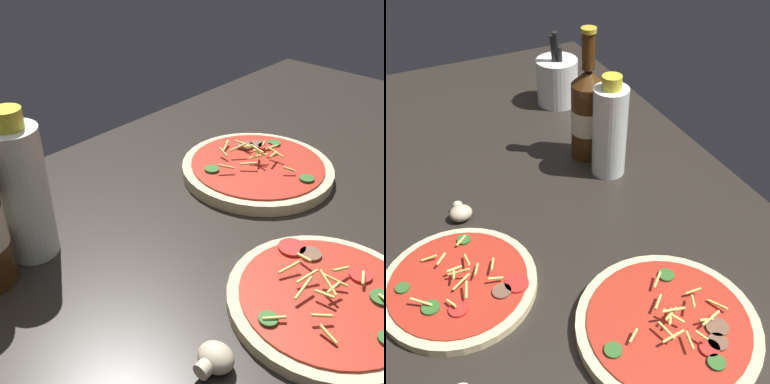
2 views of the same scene
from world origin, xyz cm
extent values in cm
cube|color=#28231E|center=(0.00, 0.00, 1.25)|extent=(160.00, 90.00, 2.50)
cylinder|color=beige|center=(-0.39, -10.93, 3.22)|extent=(23.23, 23.23, 1.43)
cylinder|color=#B22D1E|center=(-0.39, -10.93, 4.08)|extent=(20.44, 20.44, 0.30)
cylinder|color=brown|center=(4.85, -5.76, 4.43)|extent=(2.76, 2.76, 0.40)
cylinder|color=red|center=(4.39, -3.32, 4.43)|extent=(3.55, 3.55, 0.40)
cylinder|color=#336628|center=(-7.76, -7.98, 4.43)|extent=(2.17, 2.17, 0.40)
cylinder|color=red|center=(5.35, -12.21, 4.43)|extent=(2.69, 2.69, 0.40)
cylinder|color=#336628|center=(3.42, -15.62, 4.43)|extent=(2.55, 2.55, 0.40)
cylinder|color=#EADB6B|center=(-0.31, -11.34, 5.67)|extent=(2.10, 0.77, 0.82)
cylinder|color=#EADB6B|center=(1.47, -10.63, 5.41)|extent=(1.45, 3.03, 1.30)
cylinder|color=#EADB6B|center=(-0.04, -10.58, 5.94)|extent=(1.67, 3.17, 1.47)
cylinder|color=#EADB6B|center=(3.43, -10.42, 5.59)|extent=(2.65, 1.13, 0.99)
cylinder|color=#EADB6B|center=(-4.28, -12.29, 5.29)|extent=(1.88, 1.95, 0.60)
cylinder|color=#EADB6B|center=(-0.24, -5.57, 5.25)|extent=(2.93, 1.43, 0.96)
cylinder|color=#EADB6B|center=(-2.23, -8.82, 5.58)|extent=(3.33, 0.36, 1.38)
cylinder|color=#EADB6B|center=(4.42, -12.87, 5.07)|extent=(1.99, 1.18, 0.60)
cylinder|color=#EADB6B|center=(-0.15, -8.01, 5.31)|extent=(2.88, 1.43, 1.14)
cylinder|color=#EADB6B|center=(-7.46, -8.52, 4.77)|extent=(2.02, 2.07, 0.51)
cylinder|color=#EADB6B|center=(-5.70, -13.88, 4.86)|extent=(0.89, 2.43, 0.95)
cylinder|color=#EADB6B|center=(2.84, -5.94, 5.24)|extent=(0.79, 2.22, 0.67)
cylinder|color=#EADB6B|center=(-1.35, -10.98, 5.42)|extent=(0.63, 2.32, 0.51)
cylinder|color=beige|center=(19.57, 12.87, 3.42)|extent=(25.22, 25.22, 1.83)
cylinder|color=#B22D1E|center=(19.57, 12.87, 4.48)|extent=(22.19, 22.19, 0.30)
cylinder|color=brown|center=(23.18, 18.12, 4.83)|extent=(3.02, 3.02, 0.40)
cylinder|color=#336628|center=(20.33, 3.99, 4.83)|extent=(2.35, 2.35, 0.40)
cylinder|color=#336628|center=(27.34, 14.79, 4.83)|extent=(2.29, 2.29, 0.40)
cylinder|color=brown|center=(25.05, 16.77, 4.83)|extent=(2.66, 2.66, 0.40)
cylinder|color=#336628|center=(12.65, 17.03, 4.83)|extent=(2.38, 2.38, 0.40)
cylinder|color=red|center=(25.33, 15.25, 4.83)|extent=(2.63, 2.63, 0.40)
cylinder|color=#EADB6B|center=(19.95, 13.23, 6.15)|extent=(2.86, 1.93, 0.84)
cylinder|color=#EADB6B|center=(21.42, 11.13, 6.15)|extent=(2.95, 0.97, 0.62)
cylinder|color=#EADB6B|center=(17.32, 18.39, 5.72)|extent=(0.90, 2.27, 0.98)
cylinder|color=#EADB6B|center=(16.84, 12.84, 5.72)|extent=(2.20, 2.39, 0.58)
cylinder|color=#EADB6B|center=(13.49, 14.82, 5.81)|extent=(2.04, 2.32, 0.91)
cylinder|color=#EADB6B|center=(22.52, 11.46, 6.13)|extent=(0.43, 3.16, 1.14)
cylinder|color=#EADB6B|center=(22.10, 17.74, 5.72)|extent=(1.07, 3.28, 0.72)
cylinder|color=#EADB6B|center=(19.75, 12.87, 6.61)|extent=(1.15, 2.25, 0.82)
cylinder|color=#EADB6B|center=(21.90, 17.17, 5.47)|extent=(0.59, 2.25, 0.97)
cylinder|color=#EADB6B|center=(19.72, 13.26, 7.17)|extent=(1.17, 3.08, 0.52)
cylinder|color=#EADB6B|center=(19.21, 16.82, 6.43)|extent=(2.60, 1.77, 1.25)
cylinder|color=#EADB6B|center=(20.39, 20.26, 5.21)|extent=(2.91, 1.54, 0.89)
cylinder|color=#EADB6B|center=(19.71, 12.92, 5.89)|extent=(2.70, 2.26, 0.97)
cylinder|color=#EADB6B|center=(23.95, 14.84, 6.04)|extent=(1.82, 1.05, 0.44)
cylinder|color=#EADB6B|center=(23.85, 13.07, 5.96)|extent=(2.66, 1.10, 0.44)
cylinder|color=#EADB6B|center=(19.94, 7.12, 5.57)|extent=(1.41, 1.94, 0.85)
cylinder|color=silver|center=(-16.76, 23.02, 11.36)|extent=(6.48, 6.48, 17.72)
cylinder|color=yellow|center=(-16.76, 23.02, 21.43)|extent=(3.56, 3.56, 2.42)
cylinder|color=beige|center=(-16.56, -6.71, 3.88)|extent=(1.78, 1.78, 1.78)
ellipsoid|color=#C6B293|center=(-14.98, -6.71, 3.88)|extent=(3.36, 3.95, 2.76)
camera|label=1|loc=(-40.15, -26.17, 43.22)|focal=45.00mm
camera|label=2|loc=(49.96, -14.91, 58.85)|focal=45.00mm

